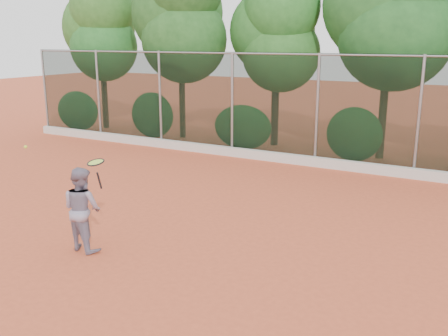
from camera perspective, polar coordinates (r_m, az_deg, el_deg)
The scene contains 7 objects.
ground at distance 10.14m, azimuth -2.76°, elevation -8.10°, with size 80.00×80.00×0.00m, color #CC5230.
concrete_curb at distance 16.02m, azimuth 10.12°, elevation 0.75°, with size 24.00×0.20×0.30m, color beige.
tennis_player at distance 9.76m, azimuth -15.89°, elevation -4.52°, with size 0.78×0.61×1.61m, color gray.
chainlink_fence at distance 15.88m, azimuth 10.61°, elevation 6.88°, with size 24.09×0.09×3.50m.
foliage_backdrop at distance 17.81m, azimuth 11.38°, elevation 15.85°, with size 23.70×3.63×7.55m.
tennis_racket at distance 9.12m, azimuth -14.41°, elevation 0.39°, with size 0.38×0.38×0.56m.
tennis_ball_in_flight at distance 10.96m, azimuth -21.73°, elevation 2.25°, with size 0.07×0.07×0.07m.
Camera 1 is at (4.95, -7.95, 3.89)m, focal length 40.00 mm.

